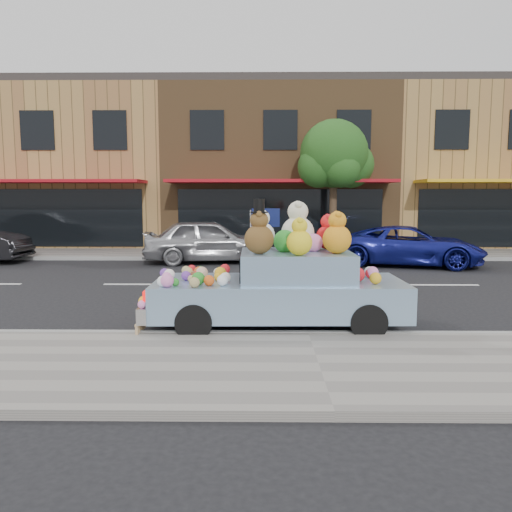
{
  "coord_description": "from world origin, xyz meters",
  "views": [
    {
      "loc": [
        -0.75,
        -12.87,
        2.3
      ],
      "look_at": [
        -0.85,
        -4.09,
        1.25
      ],
      "focal_mm": 35.0,
      "sensor_mm": 36.0,
      "label": 1
    }
  ],
  "objects_px": {
    "street_tree": "(334,160)",
    "art_car": "(281,282)",
    "car_blue": "(410,246)",
    "car_silver": "(209,241)"
  },
  "relations": [
    {
      "from": "street_tree",
      "to": "car_blue",
      "type": "relative_size",
      "value": 1.09
    },
    {
      "from": "car_silver",
      "to": "art_car",
      "type": "relative_size",
      "value": 1.0
    },
    {
      "from": "street_tree",
      "to": "art_car",
      "type": "bearing_deg",
      "value": -102.7
    },
    {
      "from": "art_car",
      "to": "car_blue",
      "type": "bearing_deg",
      "value": 59.23
    },
    {
      "from": "car_silver",
      "to": "art_car",
      "type": "bearing_deg",
      "value": -174.26
    },
    {
      "from": "street_tree",
      "to": "car_silver",
      "type": "xyz_separation_m",
      "value": [
        -4.63,
        -2.16,
        -2.93
      ]
    },
    {
      "from": "street_tree",
      "to": "car_blue",
      "type": "bearing_deg",
      "value": -52.8
    },
    {
      "from": "art_car",
      "to": "car_silver",
      "type": "bearing_deg",
      "value": 103.24
    },
    {
      "from": "art_car",
      "to": "street_tree",
      "type": "bearing_deg",
      "value": 76.42
    },
    {
      "from": "car_silver",
      "to": "art_car",
      "type": "xyz_separation_m",
      "value": [
        2.18,
        -8.68,
        0.04
      ]
    }
  ]
}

